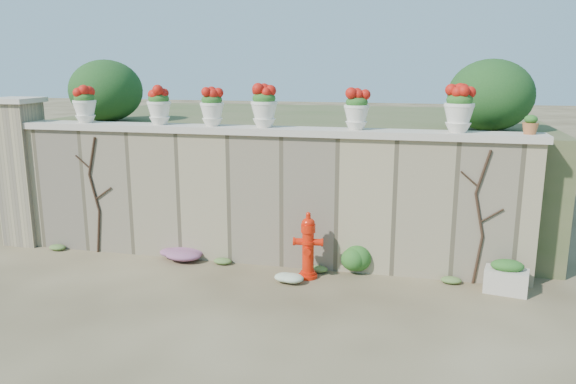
% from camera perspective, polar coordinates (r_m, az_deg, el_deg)
% --- Properties ---
extents(ground, '(80.00, 80.00, 0.00)m').
position_cam_1_polar(ground, '(7.33, -6.96, -11.54)').
color(ground, '#463923').
rests_on(ground, ground).
extents(stone_wall, '(8.00, 0.40, 2.00)m').
position_cam_1_polar(stone_wall, '(8.63, -3.02, -0.68)').
color(stone_wall, gray).
rests_on(stone_wall, ground).
extents(wall_cap, '(8.10, 0.52, 0.10)m').
position_cam_1_polar(wall_cap, '(8.44, -3.11, 6.26)').
color(wall_cap, beige).
rests_on(wall_cap, stone_wall).
extents(gate_pillar, '(0.72, 0.72, 2.48)m').
position_cam_1_polar(gate_pillar, '(10.51, -25.34, 1.96)').
color(gate_pillar, gray).
rests_on(gate_pillar, ground).
extents(raised_fill, '(9.00, 6.00, 2.00)m').
position_cam_1_polar(raised_fill, '(11.67, 1.39, 2.89)').
color(raised_fill, '#384C23').
rests_on(raised_fill, ground).
extents(back_shrub_left, '(1.30, 1.30, 1.10)m').
position_cam_1_polar(back_shrub_left, '(10.81, -18.01, 9.76)').
color(back_shrub_left, '#143814').
rests_on(back_shrub_left, raised_fill).
extents(back_shrub_right, '(1.30, 1.30, 1.10)m').
position_cam_1_polar(back_shrub_right, '(9.32, 19.90, 9.23)').
color(back_shrub_right, '#143814').
rests_on(back_shrub_right, raised_fill).
extents(vine_left, '(0.60, 0.04, 1.91)m').
position_cam_1_polar(vine_left, '(9.53, -19.03, -0.13)').
color(vine_left, black).
rests_on(vine_left, ground).
extents(vine_right, '(0.60, 0.04, 1.91)m').
position_cam_1_polar(vine_right, '(8.13, 18.93, -2.28)').
color(vine_right, black).
rests_on(vine_right, ground).
extents(fire_hydrant, '(0.42, 0.30, 0.97)m').
position_cam_1_polar(fire_hydrant, '(8.06, 2.05, -5.44)').
color(fire_hydrant, red).
rests_on(fire_hydrant, ground).
extents(planter_box, '(0.61, 0.43, 0.46)m').
position_cam_1_polar(planter_box, '(8.19, 21.30, -8.07)').
color(planter_box, beige).
rests_on(planter_box, ground).
extents(green_shrub, '(0.54, 0.49, 0.52)m').
position_cam_1_polar(green_shrub, '(8.32, 6.34, -6.59)').
color(green_shrub, '#1E5119').
rests_on(green_shrub, ground).
extents(magenta_clump, '(0.90, 0.60, 0.24)m').
position_cam_1_polar(magenta_clump, '(9.07, -10.97, -6.03)').
color(magenta_clump, '#B824A4').
rests_on(magenta_clump, ground).
extents(white_flowers, '(0.50, 0.40, 0.18)m').
position_cam_1_polar(white_flowers, '(8.02, 0.14, -8.54)').
color(white_flowers, white).
rests_on(white_flowers, ground).
extents(urn_pot_0, '(0.37, 0.37, 0.57)m').
position_cam_1_polar(urn_pot_0, '(9.63, -19.96, 8.32)').
color(urn_pot_0, silver).
rests_on(urn_pot_0, wall_cap).
extents(urn_pot_1, '(0.37, 0.37, 0.58)m').
position_cam_1_polar(urn_pot_1, '(8.99, -12.97, 8.51)').
color(urn_pot_1, silver).
rests_on(urn_pot_1, wall_cap).
extents(urn_pot_2, '(0.36, 0.36, 0.57)m').
position_cam_1_polar(urn_pot_2, '(8.64, -7.73, 8.52)').
color(urn_pot_2, silver).
rests_on(urn_pot_2, wall_cap).
extents(urn_pot_3, '(0.39, 0.39, 0.62)m').
position_cam_1_polar(urn_pot_3, '(8.38, -2.45, 8.67)').
color(urn_pot_3, silver).
rests_on(urn_pot_3, wall_cap).
extents(urn_pot_4, '(0.36, 0.36, 0.57)m').
position_cam_1_polar(urn_pot_4, '(8.12, 6.98, 8.27)').
color(urn_pot_4, silver).
rests_on(urn_pot_4, wall_cap).
extents(urn_pot_5, '(0.41, 0.41, 0.64)m').
position_cam_1_polar(urn_pot_5, '(8.08, 16.98, 8.05)').
color(urn_pot_5, silver).
rests_on(urn_pot_5, wall_cap).
extents(terracotta_pot, '(0.21, 0.21, 0.25)m').
position_cam_1_polar(terracotta_pot, '(8.21, 23.40, 6.21)').
color(terracotta_pot, '#A55E32').
rests_on(terracotta_pot, wall_cap).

